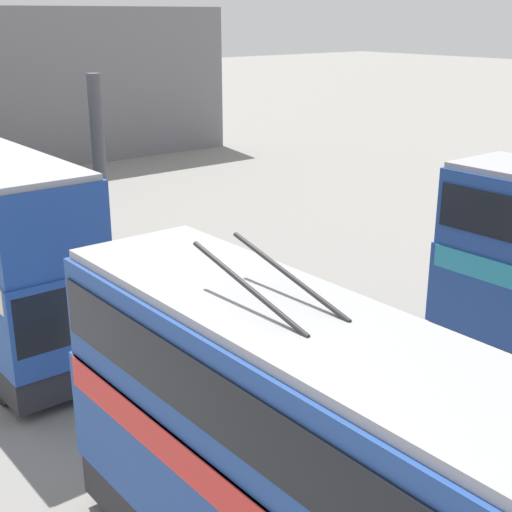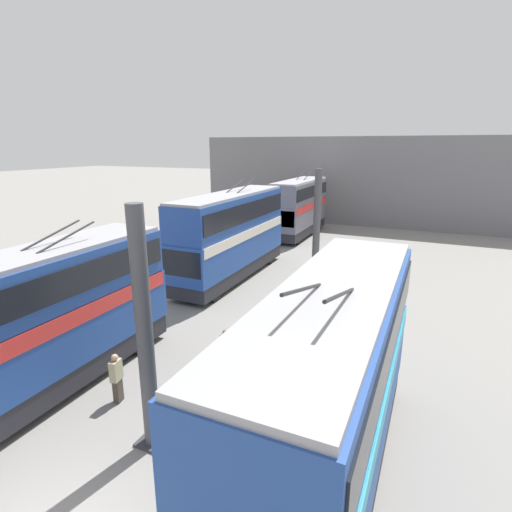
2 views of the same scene
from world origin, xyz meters
The scene contains 5 objects.
support_column_far centered at (19.26, 0.00, 3.23)m, with size 0.79×0.79×6.71m.
bus_right_near centered at (3.76, 4.74, 2.76)m, with size 10.05×2.54×5.46m.
person_aisle_midway centered at (7.17, -0.25, 0.96)m, with size 0.27×0.44×1.80m.
person_by_right_row centered at (4.37, 2.20, 0.89)m, with size 0.46×0.31×1.69m.
oil_drum centered at (9.92, -2.39, 0.43)m, with size 0.61×0.61×0.85m.
Camera 1 is at (-1.69, 10.35, 8.46)m, focal length 50.00 mm.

